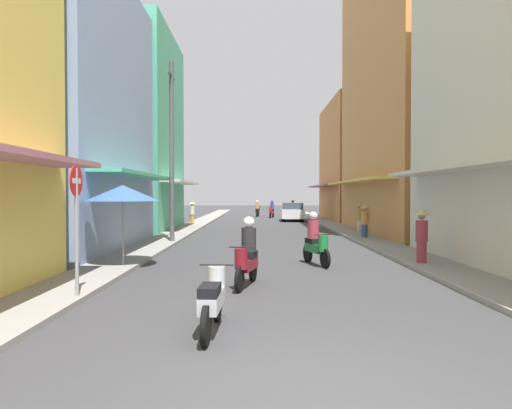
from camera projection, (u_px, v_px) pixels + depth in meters
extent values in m
plane|color=#38383A|center=(264.00, 228.00, 27.86)|extent=(120.48, 120.48, 0.00)
cube|color=gray|center=(190.00, 228.00, 27.86)|extent=(1.54, 62.76, 0.12)
cube|color=gray|center=(339.00, 228.00, 27.85)|extent=(1.54, 62.76, 0.12)
cube|color=#8CA5CC|center=(45.00, 113.00, 16.78)|extent=(6.00, 8.94, 10.22)
cube|color=#4CB28C|center=(139.00, 176.00, 16.83)|extent=(1.10, 8.05, 0.12)
cube|color=#4CB28C|center=(121.00, 133.00, 26.28)|extent=(6.00, 8.13, 11.41)
cube|color=silver|center=(181.00, 182.00, 26.34)|extent=(1.10, 7.31, 0.12)
cube|color=silver|center=(492.00, 163.00, 10.29)|extent=(1.10, 12.36, 0.12)
cube|color=#D88C4C|center=(421.00, 80.00, 24.24)|extent=(6.00, 13.08, 16.51)
cube|color=#EFD159|center=(356.00, 181.00, 24.36)|extent=(1.10, 11.77, 0.12)
cube|color=#D88C4C|center=(365.00, 162.00, 36.71)|extent=(6.00, 10.26, 9.51)
cube|color=#B7727F|center=(322.00, 186.00, 36.76)|extent=(1.10, 9.23, 0.12)
cylinder|color=black|center=(258.00, 213.00, 43.49)|extent=(0.15, 0.57, 0.56)
cylinder|color=black|center=(257.00, 214.00, 42.25)|extent=(0.15, 0.57, 0.56)
cube|color=black|center=(258.00, 211.00, 42.81)|extent=(0.40, 1.03, 0.24)
cube|color=black|center=(257.00, 209.00, 42.61)|extent=(0.35, 0.59, 0.14)
cylinder|color=black|center=(258.00, 209.00, 43.36)|extent=(0.28, 0.28, 0.45)
cylinder|color=black|center=(258.00, 207.00, 43.35)|extent=(0.55, 0.10, 0.03)
cylinder|color=#BF8C3F|center=(257.00, 206.00, 42.65)|extent=(0.34, 0.34, 0.55)
sphere|color=silver|center=(257.00, 201.00, 42.64)|extent=(0.26, 0.26, 0.26)
cylinder|color=black|center=(270.00, 215.00, 40.27)|extent=(0.21, 0.56, 0.56)
cylinder|color=black|center=(273.00, 214.00, 41.49)|extent=(0.21, 0.56, 0.56)
cube|color=red|center=(272.00, 212.00, 40.93)|extent=(0.50, 1.04, 0.24)
cube|color=black|center=(272.00, 210.00, 41.12)|extent=(0.40, 0.61, 0.14)
cylinder|color=red|center=(271.00, 210.00, 40.39)|extent=(0.28, 0.28, 0.45)
cylinder|color=black|center=(271.00, 207.00, 40.38)|extent=(0.54, 0.16, 0.03)
cylinder|color=#334C8C|center=(272.00, 206.00, 41.06)|extent=(0.34, 0.34, 0.55)
sphere|color=#1E38B7|center=(272.00, 202.00, 41.05)|extent=(0.26, 0.26, 0.26)
cylinder|color=black|center=(325.00, 259.00, 12.72)|extent=(0.24, 0.56, 0.56)
cylinder|color=black|center=(308.00, 253.00, 13.92)|extent=(0.24, 0.56, 0.56)
cube|color=#197233|center=(315.00, 248.00, 13.36)|extent=(0.55, 1.04, 0.24)
cube|color=black|center=(313.00, 241.00, 13.55)|extent=(0.43, 0.62, 0.14)
cylinder|color=#197233|center=(323.00, 243.00, 12.83)|extent=(0.28, 0.28, 0.45)
cylinder|color=black|center=(323.00, 235.00, 12.83)|extent=(0.54, 0.18, 0.03)
cylinder|color=#99333F|center=(313.00, 229.00, 13.50)|extent=(0.34, 0.34, 0.55)
sphere|color=#B2B2B7|center=(313.00, 216.00, 13.49)|extent=(0.26, 0.26, 0.26)
cylinder|color=black|center=(294.00, 214.00, 43.29)|extent=(0.19, 0.56, 0.56)
cylinder|color=black|center=(292.00, 214.00, 42.07)|extent=(0.19, 0.56, 0.56)
cube|color=#1E38B7|center=(293.00, 212.00, 42.63)|extent=(0.48, 1.04, 0.24)
cube|color=black|center=(293.00, 209.00, 42.43)|extent=(0.39, 0.61, 0.14)
cylinder|color=#1E38B7|center=(294.00, 209.00, 43.16)|extent=(0.28, 0.28, 0.45)
cylinder|color=black|center=(294.00, 207.00, 43.16)|extent=(0.54, 0.14, 0.03)
cylinder|color=#598C59|center=(293.00, 206.00, 42.47)|extent=(0.34, 0.34, 0.55)
sphere|color=black|center=(293.00, 201.00, 42.46)|extent=(0.26, 0.26, 0.26)
cylinder|color=black|center=(218.00, 304.00, 7.44)|extent=(0.11, 0.56, 0.56)
cylinder|color=black|center=(206.00, 326.00, 6.19)|extent=(0.11, 0.56, 0.56)
cube|color=#B2B2B7|center=(212.00, 300.00, 6.76)|extent=(0.33, 1.01, 0.24)
cube|color=black|center=(210.00, 290.00, 6.55)|extent=(0.31, 0.57, 0.14)
cylinder|color=#B2B2B7|center=(217.00, 280.00, 7.30)|extent=(0.28, 0.28, 0.45)
cylinder|color=black|center=(217.00, 265.00, 7.30)|extent=(0.55, 0.05, 0.03)
cylinder|color=black|center=(240.00, 279.00, 9.62)|extent=(0.20, 0.56, 0.56)
cylinder|color=black|center=(253.00, 270.00, 10.84)|extent=(0.20, 0.56, 0.56)
cube|color=maroon|center=(247.00, 264.00, 10.28)|extent=(0.50, 1.04, 0.24)
cube|color=black|center=(249.00, 254.00, 10.47)|extent=(0.40, 0.61, 0.14)
cylinder|color=maroon|center=(241.00, 259.00, 9.74)|extent=(0.28, 0.28, 0.45)
cylinder|color=black|center=(241.00, 247.00, 9.73)|extent=(0.54, 0.15, 0.03)
cylinder|color=#262628|center=(249.00, 239.00, 10.41)|extent=(0.34, 0.34, 0.55)
sphere|color=silver|center=(249.00, 222.00, 10.40)|extent=(0.26, 0.26, 0.26)
cube|color=silver|center=(292.00, 213.00, 35.99)|extent=(1.92, 4.16, 0.70)
cube|color=#333D47|center=(292.00, 207.00, 35.83)|extent=(1.68, 2.16, 0.60)
cylinder|color=black|center=(283.00, 216.00, 37.27)|extent=(0.20, 0.65, 0.64)
cylinder|color=black|center=(301.00, 216.00, 37.21)|extent=(0.20, 0.65, 0.64)
cylinder|color=black|center=(283.00, 218.00, 34.77)|extent=(0.20, 0.65, 0.64)
cylinder|color=black|center=(303.00, 218.00, 34.72)|extent=(0.20, 0.65, 0.64)
cylinder|color=#99333F|center=(422.00, 254.00, 13.05)|extent=(0.28, 0.28, 0.73)
cylinder|color=#99333F|center=(422.00, 231.00, 13.04)|extent=(0.34, 0.34, 0.61)
sphere|color=tan|center=(422.00, 216.00, 13.03)|extent=(0.22, 0.22, 0.22)
cone|color=#D1B77A|center=(422.00, 212.00, 13.02)|extent=(0.44, 0.44, 0.16)
cylinder|color=#BF8C3F|center=(192.00, 220.00, 31.59)|extent=(0.28, 0.28, 0.70)
cylinder|color=beige|center=(192.00, 210.00, 31.58)|extent=(0.34, 0.34, 0.59)
sphere|color=tan|center=(192.00, 204.00, 31.57)|extent=(0.22, 0.22, 0.22)
cone|color=#D1B77A|center=(192.00, 203.00, 31.56)|extent=(0.44, 0.44, 0.16)
cylinder|color=#334C8C|center=(365.00, 232.00, 20.83)|extent=(0.28, 0.28, 0.71)
cylinder|color=#BF8C3F|center=(365.00, 218.00, 20.82)|extent=(0.34, 0.34, 0.60)
sphere|color=tan|center=(365.00, 208.00, 20.81)|extent=(0.22, 0.22, 0.22)
cone|color=#D1B77A|center=(365.00, 206.00, 20.80)|extent=(0.44, 0.44, 0.16)
cylinder|color=beige|center=(360.00, 227.00, 23.83)|extent=(0.28, 0.28, 0.73)
cylinder|color=#BF8C3F|center=(360.00, 215.00, 23.81)|extent=(0.34, 0.34, 0.61)
sphere|color=tan|center=(360.00, 206.00, 23.80)|extent=(0.22, 0.22, 0.22)
cone|color=#D1B77A|center=(360.00, 204.00, 23.80)|extent=(0.44, 0.44, 0.16)
cylinder|color=#99999E|center=(123.00, 230.00, 12.69)|extent=(0.05, 0.05, 2.18)
cone|color=#335999|center=(123.00, 193.00, 12.67)|extent=(2.06, 2.06, 0.45)
cylinder|color=#4C4C4F|center=(172.00, 153.00, 19.11)|extent=(0.20, 0.20, 7.69)
cylinder|color=#3F382D|center=(171.00, 76.00, 19.04)|extent=(0.08, 1.20, 0.08)
cylinder|color=gray|center=(77.00, 235.00, 8.73)|extent=(0.07, 0.07, 2.60)
cylinder|color=red|center=(76.00, 181.00, 8.71)|extent=(0.02, 0.60, 0.60)
cube|color=white|center=(76.00, 181.00, 8.71)|extent=(0.03, 0.40, 0.10)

